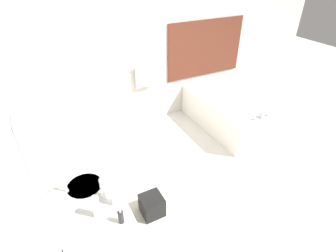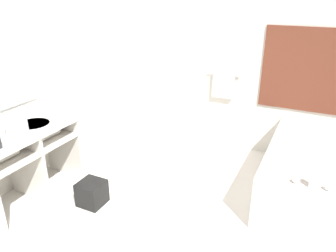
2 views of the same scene
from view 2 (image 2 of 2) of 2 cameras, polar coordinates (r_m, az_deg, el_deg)
name	(u,v)px [view 2 (image 2 of 2)]	position (r m, az deg, el deg)	size (l,w,h in m)	color
ground_plane	(182,235)	(3.47, 2.47, -18.38)	(16.00, 16.00, 0.00)	silver
wall_back_with_blinds	(250,61)	(4.83, 14.10, 10.97)	(7.40, 0.13, 2.70)	silver
wall_left_with_mirror	(2,78)	(4.14, -26.96, 7.39)	(0.08, 7.40, 2.70)	silver
vanity_counter	(26,148)	(4.02, -23.56, -3.60)	(0.63, 1.23, 0.87)	silver
sink_faucet	(21,114)	(4.12, -24.19, 1.92)	(0.09, 0.04, 0.18)	silver
bathtub	(312,171)	(4.18, 23.79, -7.22)	(1.00, 1.80, 0.71)	silver
water_bottle_1	(0,128)	(3.73, -27.18, -0.26)	(0.07, 0.07, 0.25)	silver
water_bottle_2	(24,123)	(3.74, -23.74, 0.43)	(0.07, 0.07, 0.25)	silver
water_bottle_3	(18,129)	(3.61, -24.67, -0.48)	(0.07, 0.07, 0.25)	silver
waste_bin	(92,193)	(3.89, -13.11, -11.29)	(0.28, 0.28, 0.28)	black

